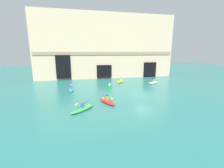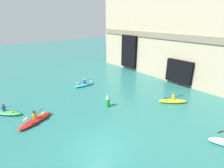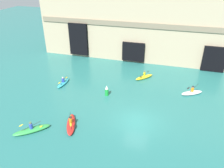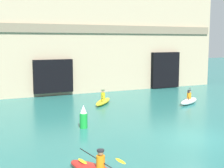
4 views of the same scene
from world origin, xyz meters
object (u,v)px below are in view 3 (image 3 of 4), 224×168
kayak_red (71,124)px  marker_buoy (107,91)px  kayak_white (192,93)px  kayak_cyan (63,83)px  kayak_yellow (144,77)px  kayak_green (32,130)px

kayak_red → marker_buoy: marker_buoy is taller
kayak_red → marker_buoy: 6.82m
kayak_white → marker_buoy: marker_buoy is taller
kayak_white → kayak_cyan: bearing=-24.2°
kayak_yellow → kayak_cyan: (-10.19, -4.78, -0.03)m
kayak_red → kayak_yellow: bearing=134.8°
kayak_white → kayak_cyan: 16.68m
kayak_yellow → kayak_cyan: size_ratio=0.93×
kayak_cyan → kayak_white: bearing=-81.3°
kayak_green → marker_buoy: marker_buoy is taller
kayak_yellow → kayak_red: 13.59m
kayak_yellow → kayak_cyan: kayak_yellow is taller
kayak_red → kayak_green: bearing=-82.6°
kayak_green → kayak_yellow: size_ratio=1.17×
kayak_red → marker_buoy: (1.64, 6.61, 0.40)m
kayak_green → kayak_cyan: size_ratio=1.09×
kayak_white → marker_buoy: 10.55m
marker_buoy → kayak_red: bearing=-103.9°
kayak_white → kayak_yellow: bearing=-54.4°
kayak_green → marker_buoy: bearing=18.0°
kayak_white → kayak_cyan: size_ratio=0.98×
kayak_cyan → marker_buoy: (6.49, -1.11, 0.41)m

